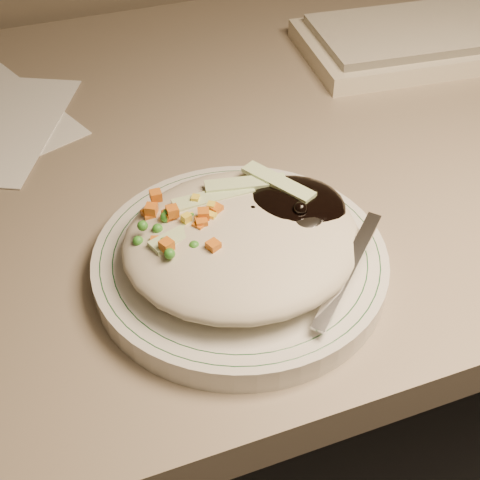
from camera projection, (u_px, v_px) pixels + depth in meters
name	position (u px, v px, depth m)	size (l,w,h in m)	color
desk	(263.00, 259.00, 0.86)	(1.40, 0.70, 0.74)	#7F6F5C
plate	(240.00, 263.00, 0.55)	(0.24, 0.24, 0.02)	silver
plate_rim	(240.00, 254.00, 0.55)	(0.23, 0.23, 0.00)	#144723
meal	(245.00, 234.00, 0.53)	(0.20, 0.19, 0.05)	#B8AF95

